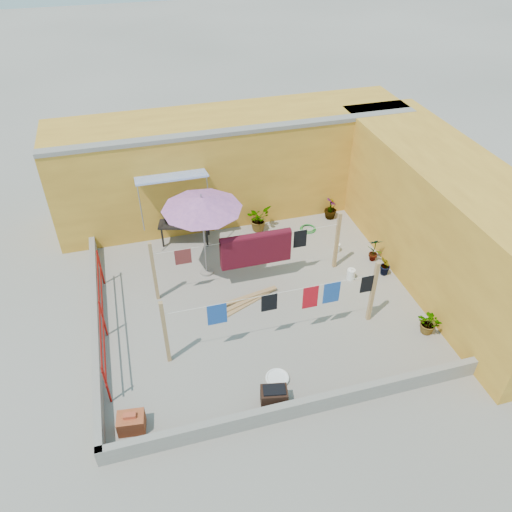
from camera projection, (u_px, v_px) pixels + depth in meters
name	position (u px, v px, depth m)	size (l,w,h in m)	color
ground	(257.00, 301.00, 13.10)	(80.00, 80.00, 0.00)	#9E998E
wall_back	(232.00, 164.00, 15.82)	(11.00, 3.27, 3.21)	gold
wall_right	(446.00, 220.00, 13.24)	(2.40, 9.00, 3.20)	gold
parapet_front	(304.00, 407.00, 10.23)	(8.30, 0.16, 0.44)	gray
parapet_left	(96.00, 325.00, 12.10)	(0.16, 7.30, 0.44)	gray
red_railing	(102.00, 313.00, 11.69)	(0.05, 4.20, 1.10)	#9D140F
clothesline_rig	(258.00, 256.00, 12.93)	(5.09, 2.35, 1.80)	tan
patio_umbrella	(202.00, 204.00, 12.65)	(2.47, 2.47, 2.52)	gray
outdoor_table	(185.00, 223.00, 14.87)	(1.65, 1.11, 0.71)	black
brick_stack	(131.00, 423.00, 9.96)	(0.58, 0.46, 0.47)	#AA4A27
lumber_pile	(244.00, 302.00, 12.98)	(1.89, 0.89, 0.12)	tan
brazier	(274.00, 397.00, 10.40)	(0.62, 0.47, 0.50)	black
white_basin	(277.00, 378.00, 11.03)	(0.53, 0.53, 0.09)	white
water_jug_a	(337.00, 248.00, 14.73)	(0.19, 0.19, 0.30)	white
water_jug_b	(351.00, 274.00, 13.72)	(0.23, 0.23, 0.36)	white
green_hose	(308.00, 229.00, 15.71)	(0.51, 0.51, 0.08)	#1B7D28
plant_back_a	(258.00, 218.00, 15.50)	(0.73, 0.63, 0.81)	#1C5317
plant_back_b	(331.00, 208.00, 16.05)	(0.40, 0.40, 0.72)	#1C5317
plant_right_a	(374.00, 249.00, 14.25)	(0.42, 0.28, 0.79)	#1C5317
plant_right_b	(385.00, 266.00, 13.76)	(0.35, 0.29, 0.64)	#1C5317
plant_right_c	(430.00, 323.00, 12.02)	(0.57, 0.49, 0.63)	#1C5317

